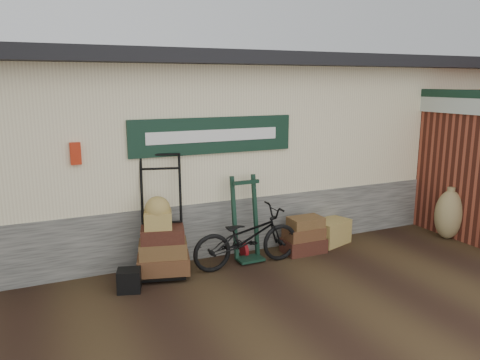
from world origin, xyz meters
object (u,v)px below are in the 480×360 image
green_barrow (246,219)px  suitcase_stack (304,235)px  black_trunk (129,280)px  bicycle (247,234)px  wicker_hamper (331,232)px  porter_trolley (162,214)px

green_barrow → suitcase_stack: bearing=-8.1°
black_trunk → suitcase_stack: bearing=5.7°
green_barrow → bicycle: (-0.11, -0.25, -0.16)m
black_trunk → bicycle: (1.81, 0.16, 0.35)m
black_trunk → bicycle: bicycle is taller
wicker_hamper → bicycle: bicycle is taller
suitcase_stack → wicker_hamper: 0.69m
wicker_hamper → bicycle: size_ratio=0.37×
porter_trolley → bicycle: (1.22, -0.29, -0.38)m
wicker_hamper → bicycle: 1.80m
suitcase_stack → black_trunk: 2.92m
wicker_hamper → suitcase_stack: bearing=-165.8°
porter_trolley → wicker_hamper: (2.97, 0.01, -0.68)m
suitcase_stack → bicycle: 1.12m
porter_trolley → green_barrow: (1.33, -0.04, -0.22)m
suitcase_stack → bicycle: bicycle is taller
green_barrow → black_trunk: (-1.92, -0.41, -0.51)m
green_barrow → suitcase_stack: size_ratio=1.95×
wicker_hamper → bicycle: (-1.75, -0.30, 0.29)m
bicycle → porter_trolley: bearing=76.4°
black_trunk → green_barrow: bearing=12.1°
green_barrow → wicker_hamper: bearing=0.5°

